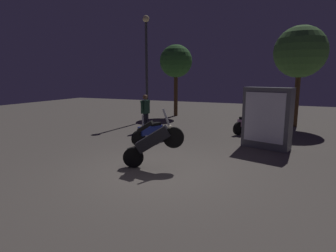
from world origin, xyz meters
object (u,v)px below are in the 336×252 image
person_rider_beside (145,109)px  streetlamp_near (146,57)px  motorcycle_pink_parked_right (248,124)px  kiosk_billboard (267,118)px  motorcycle_blue_parked_left (151,132)px  motorcycle_black_foreground (153,141)px

person_rider_beside → streetlamp_near: 3.87m
motorcycle_pink_parked_right → kiosk_billboard: (0.92, -2.30, 0.61)m
person_rider_beside → motorcycle_blue_parked_left: bearing=132.7°
motorcycle_pink_parked_right → streetlamp_near: streetlamp_near is taller
motorcycle_blue_parked_left → person_rider_beside: 2.55m
motorcycle_blue_parked_left → streetlamp_near: bearing=-126.2°
motorcycle_pink_parked_right → person_rider_beside: (-4.39, -1.18, 0.55)m
motorcycle_pink_parked_right → kiosk_billboard: size_ratio=0.68×
streetlamp_near → kiosk_billboard: bearing=-29.4°
person_rider_beside → streetlamp_near: streetlamp_near is taller
person_rider_beside → kiosk_billboard: (5.31, -1.12, 0.07)m
motorcycle_blue_parked_left → person_rider_beside: size_ratio=0.94×
motorcycle_black_foreground → kiosk_billboard: 4.38m
motorcycle_blue_parked_left → person_rider_beside: bearing=-122.9°
person_rider_beside → streetlamp_near: bearing=-53.5°
motorcycle_blue_parked_left → streetlamp_near: 6.22m
motorcycle_black_foreground → motorcycle_blue_parked_left: 2.88m
motorcycle_pink_parked_right → streetlamp_near: 6.63m
motorcycle_black_foreground → motorcycle_blue_parked_left: size_ratio=1.05×
motorcycle_black_foreground → motorcycle_pink_parked_right: motorcycle_black_foreground is taller
motorcycle_blue_parked_left → motorcycle_pink_parked_right: bearing=161.7°
motorcycle_pink_parked_right → person_rider_beside: bearing=139.8°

